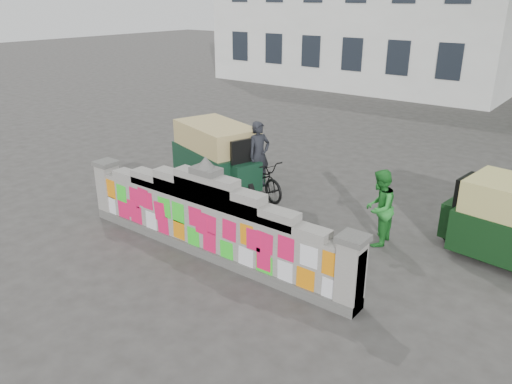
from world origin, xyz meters
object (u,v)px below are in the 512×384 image
at_px(cyclist_rider, 259,165).
at_px(rickshaw_left, 218,154).
at_px(pedestrian, 379,208).
at_px(cyclist_bike, 259,177).

xyz_separation_m(cyclist_rider, rickshaw_left, (-1.36, 0.01, 0.01)).
bearing_deg(rickshaw_left, pedestrian, 10.23).
height_order(cyclist_bike, rickshaw_left, rickshaw_left).
bearing_deg(pedestrian, rickshaw_left, -104.00).
bearing_deg(cyclist_rider, cyclist_bike, 0.00).
bearing_deg(pedestrian, cyclist_bike, -106.69).
distance_m(pedestrian, rickshaw_left, 4.87).
distance_m(cyclist_rider, rickshaw_left, 1.36).
relative_size(pedestrian, rickshaw_left, 0.52).
bearing_deg(cyclist_rider, rickshaw_left, 106.94).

